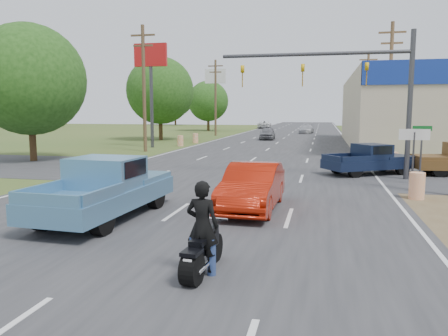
% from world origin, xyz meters
% --- Properties ---
extents(main_road, '(15.00, 180.00, 0.02)m').
position_xyz_m(main_road, '(0.00, 40.00, 0.01)').
color(main_road, '#2D2D30').
rests_on(main_road, ground).
extents(cross_road, '(120.00, 10.00, 0.02)m').
position_xyz_m(cross_road, '(0.00, 18.00, 0.01)').
color(cross_road, '#2D2D30').
rests_on(cross_road, ground).
extents(utility_pole_2, '(2.00, 0.28, 10.00)m').
position_xyz_m(utility_pole_2, '(9.50, 31.00, 5.32)').
color(utility_pole_2, '#4C3823').
rests_on(utility_pole_2, ground).
extents(utility_pole_3, '(2.00, 0.28, 10.00)m').
position_xyz_m(utility_pole_3, '(9.50, 49.00, 5.32)').
color(utility_pole_3, '#4C3823').
rests_on(utility_pole_3, ground).
extents(utility_pole_5, '(2.00, 0.28, 10.00)m').
position_xyz_m(utility_pole_5, '(-9.50, 28.00, 5.32)').
color(utility_pole_5, '#4C3823').
rests_on(utility_pole_5, ground).
extents(utility_pole_6, '(2.00, 0.28, 10.00)m').
position_xyz_m(utility_pole_6, '(-9.50, 52.00, 5.32)').
color(utility_pole_6, '#4C3823').
rests_on(utility_pole_6, ground).
extents(tree_0, '(7.14, 7.14, 8.84)m').
position_xyz_m(tree_0, '(-14.00, 20.00, 5.26)').
color(tree_0, '#422D19').
rests_on(tree_0, ground).
extents(tree_1, '(7.56, 7.56, 9.36)m').
position_xyz_m(tree_1, '(-13.50, 42.00, 5.57)').
color(tree_1, '#422D19').
rests_on(tree_1, ground).
extents(tree_2, '(6.72, 6.72, 8.32)m').
position_xyz_m(tree_2, '(-14.20, 66.00, 4.95)').
color(tree_2, '#422D19').
rests_on(tree_2, ground).
extents(tree_4, '(9.24, 9.24, 11.44)m').
position_xyz_m(tree_4, '(-55.00, 75.00, 6.82)').
color(tree_4, '#422D19').
rests_on(tree_4, ground).
extents(tree_5, '(7.98, 7.98, 9.88)m').
position_xyz_m(tree_5, '(30.00, 95.00, 5.88)').
color(tree_5, '#422D19').
rests_on(tree_5, ground).
extents(tree_6, '(8.82, 8.82, 10.92)m').
position_xyz_m(tree_6, '(-30.00, 95.00, 6.51)').
color(tree_6, '#422D19').
rests_on(tree_6, ground).
extents(barrel_0, '(0.56, 0.56, 1.00)m').
position_xyz_m(barrel_0, '(8.00, 12.00, 0.50)').
color(barrel_0, orange).
rests_on(barrel_0, ground).
extents(barrel_1, '(0.56, 0.56, 1.00)m').
position_xyz_m(barrel_1, '(8.40, 20.50, 0.50)').
color(barrel_1, orange).
rests_on(barrel_1, ground).
extents(barrel_2, '(0.56, 0.56, 1.00)m').
position_xyz_m(barrel_2, '(-8.50, 34.00, 0.50)').
color(barrel_2, orange).
rests_on(barrel_2, ground).
extents(barrel_3, '(0.56, 0.56, 1.00)m').
position_xyz_m(barrel_3, '(-8.20, 38.00, 0.50)').
color(barrel_3, orange).
rests_on(barrel_3, ground).
extents(pole_sign_left_near, '(3.00, 0.35, 9.20)m').
position_xyz_m(pole_sign_left_near, '(-10.50, 32.00, 7.17)').
color(pole_sign_left_near, '#3F3F44').
rests_on(pole_sign_left_near, ground).
extents(pole_sign_left_far, '(3.00, 0.35, 9.20)m').
position_xyz_m(pole_sign_left_far, '(-10.50, 56.00, 7.17)').
color(pole_sign_left_far, '#3F3F44').
rests_on(pole_sign_left_far, ground).
extents(lane_sign, '(1.20, 0.08, 2.52)m').
position_xyz_m(lane_sign, '(8.20, 14.00, 1.90)').
color(lane_sign, '#3F3F44').
rests_on(lane_sign, ground).
extents(street_name_sign, '(0.80, 0.08, 2.61)m').
position_xyz_m(street_name_sign, '(8.80, 15.50, 1.61)').
color(street_name_sign, '#3F3F44').
rests_on(street_name_sign, ground).
extents(signal_mast, '(9.12, 0.40, 7.00)m').
position_xyz_m(signal_mast, '(5.82, 17.00, 4.80)').
color(signal_mast, '#3F3F44').
rests_on(signal_mast, ground).
extents(red_convertible, '(1.72, 4.66, 1.52)m').
position_xyz_m(red_convertible, '(2.33, 8.90, 0.76)').
color(red_convertible, '#9C1807').
rests_on(red_convertible, ground).
extents(motorcycle, '(0.62, 2.01, 1.02)m').
position_xyz_m(motorcycle, '(2.27, 2.89, 0.45)').
color(motorcycle, black).
rests_on(motorcycle, ground).
extents(rider, '(0.70, 0.49, 1.81)m').
position_xyz_m(rider, '(2.28, 2.94, 0.90)').
color(rider, black).
rests_on(rider, ground).
extents(blue_pickup, '(2.44, 5.71, 1.86)m').
position_xyz_m(blue_pickup, '(-1.85, 6.91, 0.94)').
color(blue_pickup, black).
rests_on(blue_pickup, ground).
extents(navy_pickup, '(4.99, 4.07, 1.58)m').
position_xyz_m(navy_pickup, '(7.06, 18.40, 0.80)').
color(navy_pickup, black).
rests_on(navy_pickup, ground).
extents(distant_car_grey, '(1.85, 4.20, 1.41)m').
position_xyz_m(distant_car_grey, '(-1.65, 45.07, 0.70)').
color(distant_car_grey, slate).
rests_on(distant_car_grey, ground).
extents(distant_car_silver, '(2.29, 4.60, 1.28)m').
position_xyz_m(distant_car_silver, '(2.22, 60.56, 0.64)').
color(distant_car_silver, '#AFAFB4').
rests_on(distant_car_silver, ground).
extents(distant_car_white, '(2.82, 5.47, 1.48)m').
position_xyz_m(distant_car_white, '(-6.36, 78.62, 0.74)').
color(distant_car_white, white).
rests_on(distant_car_white, ground).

